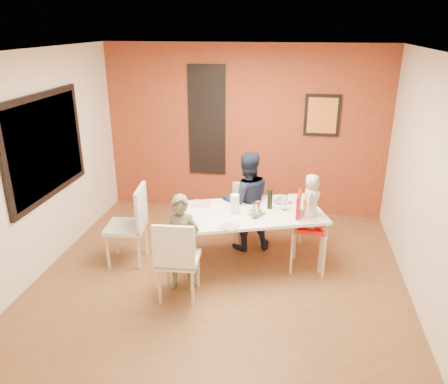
% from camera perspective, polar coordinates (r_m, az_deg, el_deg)
% --- Properties ---
extents(ground, '(4.50, 4.50, 0.00)m').
position_cam_1_polar(ground, '(5.52, -0.53, -11.35)').
color(ground, brown).
rests_on(ground, ground).
extents(ceiling, '(4.50, 4.50, 0.02)m').
position_cam_1_polar(ceiling, '(4.65, -0.64, 17.89)').
color(ceiling, white).
rests_on(ceiling, wall_back).
extents(wall_back, '(4.50, 0.02, 2.70)m').
position_cam_1_polar(wall_back, '(7.06, 2.65, 7.96)').
color(wall_back, '#EEE1C5').
rests_on(wall_back, ground).
extents(wall_front, '(4.50, 0.02, 2.70)m').
position_cam_1_polar(wall_front, '(2.95, -8.44, -12.40)').
color(wall_front, '#EEE1C5').
rests_on(wall_front, ground).
extents(wall_left, '(0.02, 4.50, 2.70)m').
position_cam_1_polar(wall_left, '(5.74, -23.30, 3.07)').
color(wall_left, '#EEE1C5').
rests_on(wall_left, ground).
extents(wall_right, '(0.02, 4.50, 2.70)m').
position_cam_1_polar(wall_right, '(5.06, 25.38, 0.41)').
color(wall_right, '#EEE1C5').
rests_on(wall_right, ground).
extents(brick_accent_wall, '(4.50, 0.02, 2.70)m').
position_cam_1_polar(brick_accent_wall, '(7.04, 2.63, 7.92)').
color(brick_accent_wall, maroon).
rests_on(brick_accent_wall, ground).
extents(picture_window_frame, '(0.05, 1.70, 1.30)m').
position_cam_1_polar(picture_window_frame, '(5.84, -22.31, 5.54)').
color(picture_window_frame, black).
rests_on(picture_window_frame, wall_left).
extents(picture_window_pane, '(0.02, 1.55, 1.15)m').
position_cam_1_polar(picture_window_pane, '(5.83, -22.19, 5.54)').
color(picture_window_pane, black).
rests_on(picture_window_pane, wall_left).
extents(glassblock_strip, '(0.55, 0.03, 1.70)m').
position_cam_1_polar(glassblock_strip, '(7.09, -2.24, 9.26)').
color(glassblock_strip, silver).
rests_on(glassblock_strip, wall_back).
extents(glassblock_surround, '(0.60, 0.03, 1.76)m').
position_cam_1_polar(glassblock_surround, '(7.09, -2.25, 9.26)').
color(glassblock_surround, black).
rests_on(glassblock_surround, wall_back).
extents(art_print_frame, '(0.54, 0.03, 0.64)m').
position_cam_1_polar(art_print_frame, '(6.92, 12.70, 9.74)').
color(art_print_frame, black).
rests_on(art_print_frame, wall_back).
extents(art_print_canvas, '(0.44, 0.01, 0.54)m').
position_cam_1_polar(art_print_canvas, '(6.91, 12.71, 9.71)').
color(art_print_canvas, orange).
rests_on(art_print_canvas, wall_back).
extents(dining_table, '(1.98, 1.50, 0.73)m').
position_cam_1_polar(dining_table, '(5.60, 3.73, -3.10)').
color(dining_table, white).
rests_on(dining_table, ground).
extents(chair_near, '(0.49, 0.49, 0.99)m').
position_cam_1_polar(chair_near, '(4.91, -6.22, -8.42)').
color(chair_near, white).
rests_on(chair_near, ground).
extents(chair_far, '(0.48, 0.48, 0.85)m').
position_cam_1_polar(chair_far, '(6.26, 3.02, -2.25)').
color(chair_far, silver).
rests_on(chair_far, ground).
extents(chair_left, '(0.54, 0.54, 1.05)m').
position_cam_1_polar(chair_left, '(5.75, -11.89, -3.73)').
color(chair_left, silver).
rests_on(chair_left, ground).
extents(high_chair, '(0.47, 0.47, 1.02)m').
position_cam_1_polar(high_chair, '(5.58, 10.79, -4.13)').
color(high_chair, red).
rests_on(high_chair, ground).
extents(child_near, '(0.44, 0.30, 1.18)m').
position_cam_1_polar(child_near, '(5.10, -5.56, -6.70)').
color(child_near, brown).
rests_on(child_near, ground).
extents(child_far, '(0.81, 0.72, 1.39)m').
position_cam_1_polar(child_far, '(5.96, 2.98, -1.22)').
color(child_far, black).
rests_on(child_far, ground).
extents(toddler, '(0.29, 0.37, 0.67)m').
position_cam_1_polar(toddler, '(5.45, 11.31, -1.09)').
color(toddler, beige).
rests_on(toddler, high_chair).
extents(plate_near_left, '(0.26, 0.26, 0.01)m').
position_cam_1_polar(plate_near_left, '(5.15, 0.63, -4.51)').
color(plate_near_left, white).
rests_on(plate_near_left, dining_table).
extents(plate_far_mid, '(0.29, 0.29, 0.01)m').
position_cam_1_polar(plate_far_mid, '(5.95, 3.34, -0.85)').
color(plate_far_mid, white).
rests_on(plate_far_mid, dining_table).
extents(plate_near_right, '(0.26, 0.26, 0.01)m').
position_cam_1_polar(plate_near_right, '(5.43, 10.85, -3.47)').
color(plate_near_right, white).
rests_on(plate_near_right, dining_table).
extents(plate_far_left, '(0.25, 0.25, 0.01)m').
position_cam_1_polar(plate_far_left, '(5.79, -2.98, -1.50)').
color(plate_far_left, silver).
rests_on(plate_far_left, dining_table).
extents(salad_bowl_a, '(0.27, 0.27, 0.05)m').
position_cam_1_polar(salad_bowl_a, '(5.49, 4.23, -2.62)').
color(salad_bowl_a, silver).
rests_on(salad_bowl_a, dining_table).
extents(salad_bowl_b, '(0.30, 0.30, 0.06)m').
position_cam_1_polar(salad_bowl_b, '(5.88, 7.57, -1.02)').
color(salad_bowl_b, white).
rests_on(salad_bowl_b, dining_table).
extents(wine_bottle, '(0.07, 0.07, 0.25)m').
position_cam_1_polar(wine_bottle, '(5.63, 6.01, -0.96)').
color(wine_bottle, black).
rests_on(wine_bottle, dining_table).
extents(wine_glass_a, '(0.07, 0.07, 0.20)m').
position_cam_1_polar(wine_glass_a, '(5.34, 4.05, -2.47)').
color(wine_glass_a, white).
rests_on(wine_glass_a, dining_table).
extents(wine_glass_b, '(0.08, 0.08, 0.22)m').
position_cam_1_polar(wine_glass_b, '(5.61, 7.96, -1.30)').
color(wine_glass_b, white).
rests_on(wine_glass_b, dining_table).
extents(paper_towel_roll, '(0.11, 0.11, 0.25)m').
position_cam_1_polar(paper_towel_roll, '(5.45, 1.41, -1.60)').
color(paper_towel_roll, white).
rests_on(paper_towel_roll, dining_table).
extents(condiment_red, '(0.04, 0.04, 0.14)m').
position_cam_1_polar(condiment_red, '(5.53, 4.28, -1.92)').
color(condiment_red, red).
rests_on(condiment_red, dining_table).
extents(condiment_green, '(0.03, 0.03, 0.13)m').
position_cam_1_polar(condiment_green, '(5.59, 4.59, -1.75)').
color(condiment_green, '#356923').
rests_on(condiment_green, dining_table).
extents(condiment_brown, '(0.04, 0.04, 0.14)m').
position_cam_1_polar(condiment_brown, '(5.55, 4.45, -1.87)').
color(condiment_brown, brown).
rests_on(condiment_brown, dining_table).
extents(sippy_cup, '(0.06, 0.06, 0.11)m').
position_cam_1_polar(sippy_cup, '(5.77, 10.52, -1.44)').
color(sippy_cup, orange).
rests_on(sippy_cup, dining_table).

